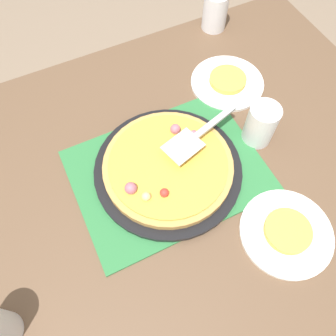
{
  "coord_description": "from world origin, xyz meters",
  "views": [
    {
      "loc": [
        0.18,
        0.37,
        1.52
      ],
      "look_at": [
        0.0,
        0.0,
        0.77
      ],
      "focal_mm": 35.76,
      "sensor_mm": 36.0,
      "label": 1
    }
  ],
  "objects_px": {
    "cup_far": "(215,11)",
    "pizza_server": "(197,136)",
    "pizza_pan": "(168,169)",
    "served_slice_right": "(288,231)",
    "pizza": "(168,166)",
    "plate_near_left": "(227,83)",
    "cup_corner": "(261,124)",
    "served_slice_left": "(228,80)",
    "plate_far_right": "(286,233)"
  },
  "relations": [
    {
      "from": "served_slice_right",
      "to": "pizza_pan",
      "type": "bearing_deg",
      "value": -56.67
    },
    {
      "from": "pizza",
      "to": "cup_corner",
      "type": "distance_m",
      "value": 0.27
    },
    {
      "from": "pizza_server",
      "to": "pizza_pan",
      "type": "bearing_deg",
      "value": 16.2
    },
    {
      "from": "served_slice_left",
      "to": "cup_corner",
      "type": "relative_size",
      "value": 0.92
    },
    {
      "from": "pizza",
      "to": "cup_corner",
      "type": "xyz_separation_m",
      "value": [
        -0.27,
        0.01,
        0.03
      ]
    },
    {
      "from": "plate_far_right",
      "to": "served_slice_right",
      "type": "bearing_deg",
      "value": 0.0
    },
    {
      "from": "served_slice_right",
      "to": "pizza_server",
      "type": "xyz_separation_m",
      "value": [
        0.08,
        -0.3,
        0.05
      ]
    },
    {
      "from": "pizza_pan",
      "to": "cup_far",
      "type": "distance_m",
      "value": 0.58
    },
    {
      "from": "pizza_pan",
      "to": "served_slice_left",
      "type": "xyz_separation_m",
      "value": [
        -0.29,
        -0.2,
        0.01
      ]
    },
    {
      "from": "pizza_pan",
      "to": "plate_far_right",
      "type": "height_order",
      "value": "pizza_pan"
    },
    {
      "from": "served_slice_left",
      "to": "pizza_server",
      "type": "distance_m",
      "value": 0.27
    },
    {
      "from": "pizza_server",
      "to": "pizza",
      "type": "bearing_deg",
      "value": 16.06
    },
    {
      "from": "served_slice_left",
      "to": "served_slice_right",
      "type": "relative_size",
      "value": 1.0
    },
    {
      "from": "pizza",
      "to": "served_slice_left",
      "type": "xyz_separation_m",
      "value": [
        -0.3,
        -0.2,
        -0.02
      ]
    },
    {
      "from": "plate_far_right",
      "to": "plate_near_left",
      "type": "bearing_deg",
      "value": -104.01
    },
    {
      "from": "served_slice_right",
      "to": "cup_far",
      "type": "height_order",
      "value": "cup_far"
    },
    {
      "from": "served_slice_right",
      "to": "cup_corner",
      "type": "relative_size",
      "value": 0.92
    },
    {
      "from": "cup_far",
      "to": "pizza_server",
      "type": "height_order",
      "value": "cup_far"
    },
    {
      "from": "served_slice_left",
      "to": "pizza_server",
      "type": "relative_size",
      "value": 0.47
    },
    {
      "from": "cup_far",
      "to": "pizza_server",
      "type": "distance_m",
      "value": 0.5
    },
    {
      "from": "plate_near_left",
      "to": "plate_far_right",
      "type": "relative_size",
      "value": 1.0
    },
    {
      "from": "cup_far",
      "to": "pizza_server",
      "type": "relative_size",
      "value": 0.52
    },
    {
      "from": "pizza_pan",
      "to": "served_slice_right",
      "type": "height_order",
      "value": "served_slice_right"
    },
    {
      "from": "pizza",
      "to": "served_slice_left",
      "type": "relative_size",
      "value": 3.0
    },
    {
      "from": "plate_near_left",
      "to": "cup_far",
      "type": "distance_m",
      "value": 0.27
    },
    {
      "from": "plate_far_right",
      "to": "pizza_server",
      "type": "distance_m",
      "value": 0.32
    },
    {
      "from": "plate_near_left",
      "to": "cup_far",
      "type": "relative_size",
      "value": 1.83
    },
    {
      "from": "served_slice_left",
      "to": "cup_far",
      "type": "distance_m",
      "value": 0.26
    },
    {
      "from": "pizza",
      "to": "cup_corner",
      "type": "bearing_deg",
      "value": 178.09
    },
    {
      "from": "served_slice_left",
      "to": "cup_corner",
      "type": "xyz_separation_m",
      "value": [
        0.03,
        0.2,
        0.04
      ]
    },
    {
      "from": "plate_far_right",
      "to": "cup_corner",
      "type": "distance_m",
      "value": 0.28
    },
    {
      "from": "plate_near_left",
      "to": "cup_far",
      "type": "height_order",
      "value": "cup_far"
    },
    {
      "from": "served_slice_right",
      "to": "cup_corner",
      "type": "xyz_separation_m",
      "value": [
        -0.09,
        -0.26,
        0.04
      ]
    },
    {
      "from": "pizza_pan",
      "to": "pizza",
      "type": "distance_m",
      "value": 0.02
    },
    {
      "from": "pizza",
      "to": "plate_far_right",
      "type": "height_order",
      "value": "pizza"
    },
    {
      "from": "cup_far",
      "to": "cup_corner",
      "type": "bearing_deg",
      "value": 75.06
    },
    {
      "from": "pizza",
      "to": "pizza_server",
      "type": "height_order",
      "value": "pizza_server"
    },
    {
      "from": "served_slice_right",
      "to": "plate_near_left",
      "type": "bearing_deg",
      "value": -104.01
    },
    {
      "from": "plate_near_left",
      "to": "cup_corner",
      "type": "height_order",
      "value": "cup_corner"
    },
    {
      "from": "cup_far",
      "to": "pizza_server",
      "type": "xyz_separation_m",
      "value": [
        0.29,
        0.41,
        0.01
      ]
    },
    {
      "from": "pizza",
      "to": "plate_near_left",
      "type": "distance_m",
      "value": 0.36
    },
    {
      "from": "served_slice_right",
      "to": "pizza_server",
      "type": "relative_size",
      "value": 0.47
    },
    {
      "from": "pizza",
      "to": "pizza_server",
      "type": "relative_size",
      "value": 1.42
    },
    {
      "from": "cup_corner",
      "to": "pizza",
      "type": "bearing_deg",
      "value": -1.91
    },
    {
      "from": "plate_far_right",
      "to": "pizza_server",
      "type": "bearing_deg",
      "value": -74.21
    },
    {
      "from": "pizza_pan",
      "to": "cup_corner",
      "type": "distance_m",
      "value": 0.27
    },
    {
      "from": "served_slice_left",
      "to": "pizza",
      "type": "bearing_deg",
      "value": 33.47
    },
    {
      "from": "served_slice_left",
      "to": "cup_corner",
      "type": "height_order",
      "value": "cup_corner"
    },
    {
      "from": "pizza",
      "to": "cup_far",
      "type": "bearing_deg",
      "value": -131.26
    },
    {
      "from": "pizza_pan",
      "to": "pizza_server",
      "type": "relative_size",
      "value": 1.63
    }
  ]
}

